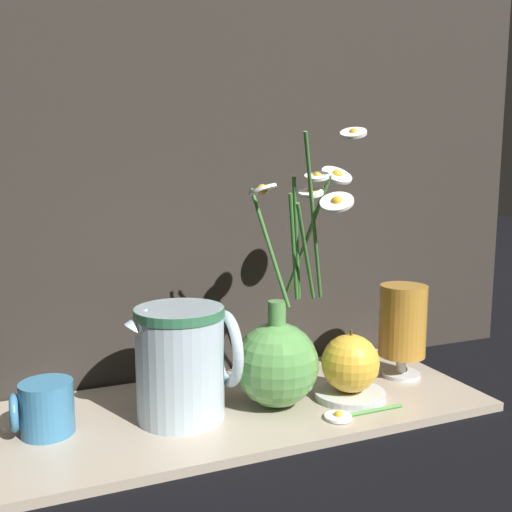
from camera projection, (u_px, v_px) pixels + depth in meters
The scene contains 10 objects.
ground_plane at pixel (250, 411), 0.80m from camera, with size 6.00×6.00×0.00m, color black.
shelf at pixel (250, 407), 0.80m from camera, with size 0.66×0.27×0.01m.
backdrop_wall at pixel (212, 25), 0.85m from camera, with size 1.16×0.02×1.10m.
vase_with_flowers at pixel (278, 357), 0.78m from camera, with size 0.18×0.15×0.38m.
yellow_mug at pixel (45, 408), 0.70m from camera, with size 0.07×0.06×0.07m.
ceramic_pitcher at pixel (183, 358), 0.74m from camera, with size 0.14×0.12×0.16m.
tea_glass at pixel (403, 323), 0.89m from camera, with size 0.07×0.07×0.15m.
saucer_plate at pixel (350, 394), 0.81m from camera, with size 0.10×0.10×0.01m.
orange_fruit at pixel (350, 363), 0.81m from camera, with size 0.08×0.08×0.09m.
loose_daisy at pixel (347, 415), 0.75m from camera, with size 0.12×0.04×0.01m.
Camera 1 is at (-0.28, -0.70, 0.33)m, focal length 40.00 mm.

